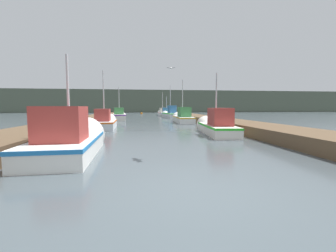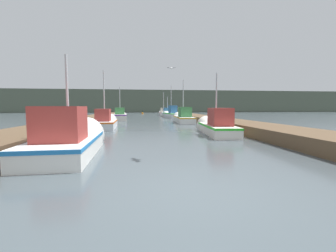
{
  "view_description": "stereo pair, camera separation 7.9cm",
  "coord_description": "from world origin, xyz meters",
  "px_view_note": "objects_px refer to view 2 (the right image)",
  "views": [
    {
      "loc": [
        -1.04,
        -3.86,
        1.52
      ],
      "look_at": [
        0.6,
        8.4,
        0.45
      ],
      "focal_mm": 24.0,
      "sensor_mm": 36.0,
      "label": 1
    },
    {
      "loc": [
        -0.96,
        -3.87,
        1.52
      ],
      "look_at": [
        0.6,
        8.4,
        0.45
      ],
      "focal_mm": 24.0,
      "sensor_mm": 36.0,
      "label": 2
    }
  ],
  "objects_px": {
    "fishing_boat_7": "(163,113)",
    "mooring_piling_0": "(105,115)",
    "seagull_lead": "(171,68)",
    "mooring_piling_2": "(45,129)",
    "fishing_boat_0": "(72,139)",
    "channel_buoy": "(143,113)",
    "mooring_piling_1": "(177,113)",
    "fishing_boat_1": "(215,125)",
    "fishing_boat_6": "(167,113)",
    "fishing_boat_2": "(105,122)",
    "fishing_boat_5": "(171,114)",
    "fishing_boat_3": "(183,117)",
    "fishing_boat_4": "(120,116)"
  },
  "relations": [
    {
      "from": "fishing_boat_6",
      "to": "fishing_boat_3",
      "type": "bearing_deg",
      "value": -87.7
    },
    {
      "from": "fishing_boat_2",
      "to": "mooring_piling_1",
      "type": "relative_size",
      "value": 3.53
    },
    {
      "from": "mooring_piling_0",
      "to": "seagull_lead",
      "type": "relative_size",
      "value": 2.3
    },
    {
      "from": "mooring_piling_2",
      "to": "fishing_boat_1",
      "type": "bearing_deg",
      "value": 25.51
    },
    {
      "from": "seagull_lead",
      "to": "mooring_piling_2",
      "type": "bearing_deg",
      "value": 54.7
    },
    {
      "from": "fishing_boat_6",
      "to": "mooring_piling_0",
      "type": "height_order",
      "value": "fishing_boat_6"
    },
    {
      "from": "fishing_boat_0",
      "to": "channel_buoy",
      "type": "bearing_deg",
      "value": 83.99
    },
    {
      "from": "fishing_boat_7",
      "to": "fishing_boat_5",
      "type": "bearing_deg",
      "value": -89.15
    },
    {
      "from": "fishing_boat_1",
      "to": "fishing_boat_5",
      "type": "relative_size",
      "value": 0.95
    },
    {
      "from": "mooring_piling_2",
      "to": "seagull_lead",
      "type": "height_order",
      "value": "seagull_lead"
    },
    {
      "from": "fishing_boat_0",
      "to": "channel_buoy",
      "type": "distance_m",
      "value": 40.34
    },
    {
      "from": "fishing_boat_4",
      "to": "fishing_boat_7",
      "type": "bearing_deg",
      "value": 61.63
    },
    {
      "from": "fishing_boat_7",
      "to": "channel_buoy",
      "type": "height_order",
      "value": "fishing_boat_7"
    },
    {
      "from": "fishing_boat_6",
      "to": "mooring_piling_1",
      "type": "relative_size",
      "value": 4.68
    },
    {
      "from": "seagull_lead",
      "to": "fishing_boat_6",
      "type": "bearing_deg",
      "value": -90.13
    },
    {
      "from": "fishing_boat_2",
      "to": "fishing_boat_5",
      "type": "bearing_deg",
      "value": 62.17
    },
    {
      "from": "fishing_boat_2",
      "to": "fishing_boat_7",
      "type": "xyz_separation_m",
      "value": [
        6.79,
        23.81,
        -0.01
      ]
    },
    {
      "from": "mooring_piling_0",
      "to": "seagull_lead",
      "type": "distance_m",
      "value": 10.7
    },
    {
      "from": "fishing_boat_1",
      "to": "channel_buoy",
      "type": "height_order",
      "value": "fishing_boat_1"
    },
    {
      "from": "fishing_boat_1",
      "to": "mooring_piling_2",
      "type": "xyz_separation_m",
      "value": [
        -7.7,
        -3.67,
        0.25
      ]
    },
    {
      "from": "fishing_boat_5",
      "to": "mooring_piling_0",
      "type": "bearing_deg",
      "value": -143.27
    },
    {
      "from": "fishing_boat_0",
      "to": "fishing_boat_6",
      "type": "height_order",
      "value": "fishing_boat_0"
    },
    {
      "from": "mooring_piling_0",
      "to": "channel_buoy",
      "type": "bearing_deg",
      "value": 80.49
    },
    {
      "from": "fishing_boat_2",
      "to": "fishing_boat_7",
      "type": "height_order",
      "value": "fishing_boat_7"
    },
    {
      "from": "fishing_boat_1",
      "to": "mooring_piling_0",
      "type": "distance_m",
      "value": 13.49
    },
    {
      "from": "fishing_boat_3",
      "to": "fishing_boat_4",
      "type": "distance_m",
      "value": 8.1
    },
    {
      "from": "fishing_boat_5",
      "to": "mooring_piling_2",
      "type": "height_order",
      "value": "fishing_boat_5"
    },
    {
      "from": "fishing_boat_6",
      "to": "fishing_boat_1",
      "type": "bearing_deg",
      "value": -87.35
    },
    {
      "from": "fishing_boat_1",
      "to": "mooring_piling_2",
      "type": "bearing_deg",
      "value": -148.87
    },
    {
      "from": "fishing_boat_1",
      "to": "fishing_boat_6",
      "type": "distance_m",
      "value": 23.11
    },
    {
      "from": "fishing_boat_0",
      "to": "fishing_boat_7",
      "type": "relative_size",
      "value": 1.04
    },
    {
      "from": "mooring_piling_0",
      "to": "mooring_piling_2",
      "type": "height_order",
      "value": "mooring_piling_2"
    },
    {
      "from": "fishing_boat_2",
      "to": "fishing_boat_4",
      "type": "bearing_deg",
      "value": 86.83
    },
    {
      "from": "fishing_boat_7",
      "to": "channel_buoy",
      "type": "bearing_deg",
      "value": 116.79
    },
    {
      "from": "fishing_boat_1",
      "to": "mooring_piling_0",
      "type": "relative_size",
      "value": 4.29
    },
    {
      "from": "mooring_piling_2",
      "to": "seagull_lead",
      "type": "distance_m",
      "value": 8.96
    },
    {
      "from": "fishing_boat_4",
      "to": "mooring_piling_2",
      "type": "height_order",
      "value": "fishing_boat_4"
    },
    {
      "from": "fishing_boat_4",
      "to": "fishing_boat_0",
      "type": "bearing_deg",
      "value": -93.29
    },
    {
      "from": "mooring_piling_1",
      "to": "channel_buoy",
      "type": "distance_m",
      "value": 16.78
    },
    {
      "from": "fishing_boat_1",
      "to": "fishing_boat_6",
      "type": "bearing_deg",
      "value": 95.34
    },
    {
      "from": "fishing_boat_6",
      "to": "fishing_boat_4",
      "type": "bearing_deg",
      "value": -123.95
    },
    {
      "from": "fishing_boat_0",
      "to": "fishing_boat_2",
      "type": "bearing_deg",
      "value": 89.56
    },
    {
      "from": "fishing_boat_7",
      "to": "mooring_piling_0",
      "type": "relative_size",
      "value": 3.74
    },
    {
      "from": "fishing_boat_2",
      "to": "mooring_piling_2",
      "type": "bearing_deg",
      "value": -98.28
    },
    {
      "from": "fishing_boat_1",
      "to": "fishing_boat_4",
      "type": "distance_m",
      "value": 15.69
    },
    {
      "from": "fishing_boat_0",
      "to": "seagull_lead",
      "type": "height_order",
      "value": "seagull_lead"
    },
    {
      "from": "fishing_boat_7",
      "to": "mooring_piling_0",
      "type": "xyz_separation_m",
      "value": [
        -7.79,
        -17.16,
        0.24
      ]
    },
    {
      "from": "mooring_piling_1",
      "to": "seagull_lead",
      "type": "xyz_separation_m",
      "value": [
        -3.25,
        -17.1,
        3.38
      ]
    },
    {
      "from": "mooring_piling_1",
      "to": "mooring_piling_2",
      "type": "distance_m",
      "value": 24.91
    },
    {
      "from": "fishing_boat_4",
      "to": "mooring_piling_2",
      "type": "bearing_deg",
      "value": -96.94
    }
  ]
}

